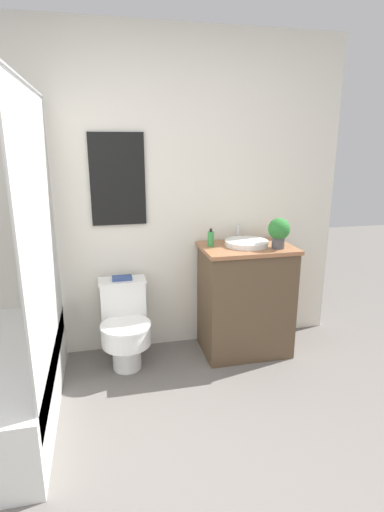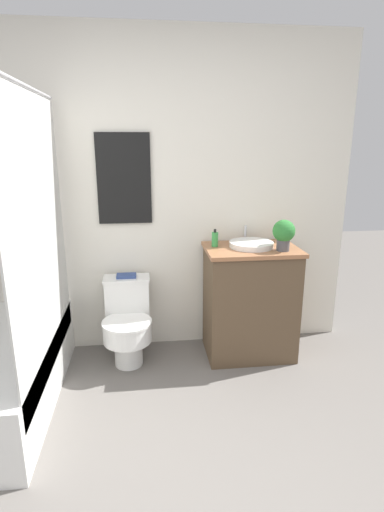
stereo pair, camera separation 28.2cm
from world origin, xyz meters
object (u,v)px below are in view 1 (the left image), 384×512
Objects in this scene: sink at (246,243)px; book_on_tank at (122,278)px; potted_plant at (279,231)px; toilet at (125,324)px; soap_bottle at (211,239)px.

sink reaches higher than book_on_tank.
potted_plant reaches higher than sink.
potted_plant is 1.25m from book_on_tank.
sink is at bearing -5.92° from book_on_tank.
soap_bottle reaches higher than toilet.
potted_plant reaches higher than toilet.
soap_bottle is (0.69, 0.07, 0.62)m from toilet.
soap_bottle reaches higher than sink.
toilet is 2.80× the size of potted_plant.
sink is at bearing 1.49° from toilet.
toilet is 4.77× the size of soap_bottle.
potted_plant is at bearing -11.44° from book_on_tank.
toilet is at bearing -178.51° from sink.
book_on_tank is (-1.17, 0.24, -0.36)m from potted_plant.
potted_plant is at bearing -20.83° from soap_bottle.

